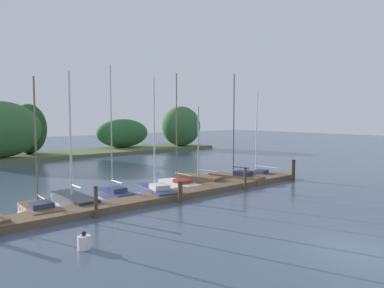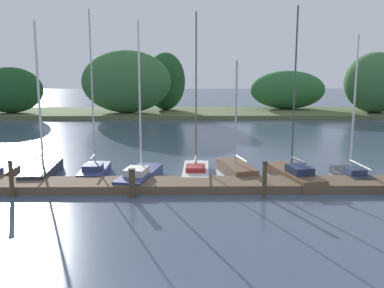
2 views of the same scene
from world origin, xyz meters
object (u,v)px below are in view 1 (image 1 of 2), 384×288
(sailboat_3, at_px, (114,192))
(mooring_piling_2, at_px, (180,192))
(sailboat_2, at_px, (73,197))
(sailboat_6, at_px, (199,179))
(mooring_piling_4, at_px, (293,170))
(sailboat_7, at_px, (236,177))
(mooring_piling_3, at_px, (245,179))
(sailboat_8, at_px, (257,173))
(sailboat_4, at_px, (156,189))
(sailboat_1, at_px, (39,207))
(channel_buoy_0, at_px, (84,242))
(mooring_piling_1, at_px, (96,202))
(sailboat_5, at_px, (178,182))

(sailboat_3, relative_size, mooring_piling_2, 6.49)
(sailboat_2, distance_m, sailboat_6, 9.45)
(sailboat_2, xyz_separation_m, mooring_piling_4, (15.62, -3.67, 0.42))
(sailboat_7, bearing_deg, mooring_piling_2, 96.10)
(sailboat_6, xyz_separation_m, mooring_piling_2, (-4.67, -3.71, 0.26))
(mooring_piling_3, bearing_deg, mooring_piling_4, -0.16)
(sailboat_8, distance_m, mooring_piling_4, 2.98)
(sailboat_4, distance_m, mooring_piling_3, 5.97)
(sailboat_1, bearing_deg, sailboat_7, -89.55)
(sailboat_4, height_order, sailboat_6, sailboat_4)
(sailboat_1, relative_size, sailboat_3, 0.87)
(sailboat_1, distance_m, sailboat_3, 4.67)
(sailboat_4, bearing_deg, channel_buoy_0, 141.47)
(mooring_piling_1, relative_size, mooring_piling_3, 1.02)
(sailboat_7, distance_m, mooring_piling_2, 7.67)
(sailboat_1, height_order, sailboat_3, sailboat_3)
(sailboat_2, relative_size, sailboat_3, 0.93)
(sailboat_7, relative_size, mooring_piling_2, 6.53)
(sailboat_2, height_order, sailboat_5, sailboat_5)
(sailboat_3, bearing_deg, sailboat_1, 99.41)
(channel_buoy_0, bearing_deg, sailboat_7, 22.18)
(sailboat_1, xyz_separation_m, sailboat_4, (6.92, -0.29, 0.03))
(sailboat_2, distance_m, sailboat_7, 12.07)
(sailboat_6, bearing_deg, sailboat_8, -112.42)
(sailboat_2, relative_size, mooring_piling_4, 4.64)
(sailboat_6, distance_m, mooring_piling_3, 3.84)
(sailboat_3, relative_size, sailboat_5, 1.01)
(sailboat_7, distance_m, sailboat_8, 2.85)
(sailboat_2, bearing_deg, mooring_piling_4, -105.17)
(mooring_piling_1, bearing_deg, sailboat_7, 10.77)
(mooring_piling_3, bearing_deg, sailboat_8, 31.39)
(sailboat_1, bearing_deg, sailboat_6, -83.95)
(sailboat_6, height_order, channel_buoy_0, sailboat_6)
(mooring_piling_1, relative_size, mooring_piling_2, 1.27)
(sailboat_3, relative_size, sailboat_8, 1.17)
(sailboat_5, relative_size, mooring_piling_4, 4.91)
(sailboat_1, bearing_deg, sailboat_3, -78.29)
(sailboat_4, relative_size, sailboat_5, 0.94)
(sailboat_7, distance_m, mooring_piling_4, 4.45)
(sailboat_1, height_order, mooring_piling_3, sailboat_1)
(sailboat_5, xyz_separation_m, mooring_piling_4, (8.13, -3.75, 0.49))
(sailboat_3, height_order, mooring_piling_2, sailboat_3)
(sailboat_2, height_order, sailboat_7, sailboat_7)
(sailboat_2, bearing_deg, sailboat_5, -91.34)
(mooring_piling_2, xyz_separation_m, mooring_piling_4, (10.84, -0.05, 0.18))
(sailboat_8, xyz_separation_m, mooring_piling_2, (-10.07, -2.79, 0.27))
(sailboat_5, height_order, sailboat_6, sailboat_5)
(sailboat_1, height_order, sailboat_6, sailboat_1)
(sailboat_5, relative_size, sailboat_7, 0.98)
(sailboat_3, relative_size, channel_buoy_0, 11.85)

